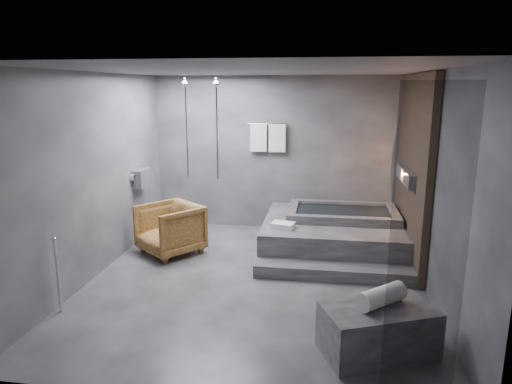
# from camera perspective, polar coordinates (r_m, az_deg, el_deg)

# --- Properties ---
(room) EXTENTS (5.00, 5.04, 2.82)m
(room) POSITION_cam_1_polar(r_m,az_deg,el_deg) (6.07, 3.99, 4.74)
(room) COLOR #2F2E31
(room) RESTS_ON ground
(tub_deck) EXTENTS (2.20, 2.00, 0.50)m
(tub_deck) POSITION_cam_1_polar(r_m,az_deg,el_deg) (7.57, 9.55, -5.25)
(tub_deck) COLOR #343436
(tub_deck) RESTS_ON ground
(tub_step) EXTENTS (2.20, 0.36, 0.18)m
(tub_step) POSITION_cam_1_polar(r_m,az_deg,el_deg) (6.52, 9.61, -9.82)
(tub_step) COLOR #343436
(tub_step) RESTS_ON ground
(concrete_bench) EXTENTS (1.23, 0.97, 0.49)m
(concrete_bench) POSITION_cam_1_polar(r_m,az_deg,el_deg) (4.88, 15.00, -16.37)
(concrete_bench) COLOR #363639
(concrete_bench) RESTS_ON ground
(driftwood_chair) EXTENTS (1.21, 1.21, 0.80)m
(driftwood_chair) POSITION_cam_1_polar(r_m,az_deg,el_deg) (7.39, -10.70, -4.55)
(driftwood_chair) COLOR #4D3013
(driftwood_chair) RESTS_ON ground
(rolled_towel) EXTENTS (0.53, 0.51, 0.19)m
(rolled_towel) POSITION_cam_1_polar(r_m,az_deg,el_deg) (4.78, 15.41, -12.46)
(rolled_towel) COLOR white
(rolled_towel) RESTS_ON concrete_bench
(deck_towel) EXTENTS (0.37, 0.30, 0.09)m
(deck_towel) POSITION_cam_1_polar(r_m,az_deg,el_deg) (6.96, 3.39, -4.19)
(deck_towel) COLOR white
(deck_towel) RESTS_ON tub_deck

